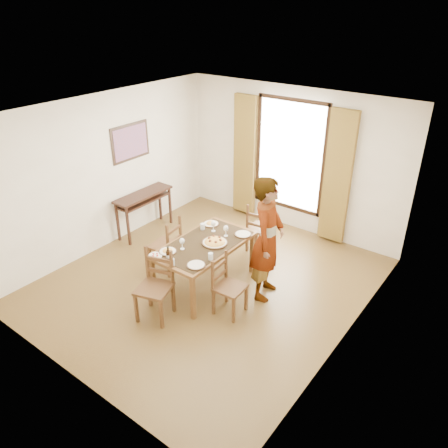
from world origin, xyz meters
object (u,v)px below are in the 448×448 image
Objects in this scene: console_table at (144,199)px; dining_table at (205,247)px; man at (267,239)px; pasta_platter at (215,241)px.

console_table is 0.75× the size of dining_table.
man reaches higher than dining_table.
console_table is 3.00× the size of pasta_platter.
pasta_platter reaches higher than dining_table.
dining_table is 0.20m from pasta_platter.
man is (2.91, -0.31, 0.27)m from console_table.
pasta_platter is at bearing 33.88° from dining_table.
pasta_platter is at bearing -15.31° from console_table.
man is at bearing 21.05° from pasta_platter.
pasta_platter is at bearing 95.60° from man.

